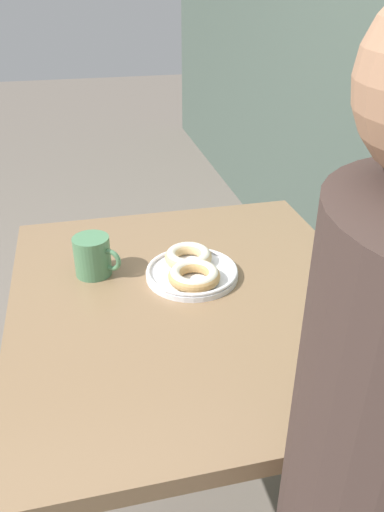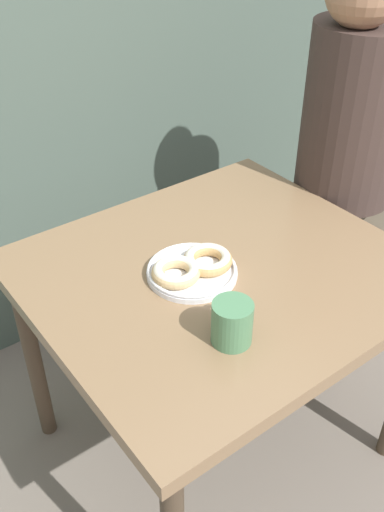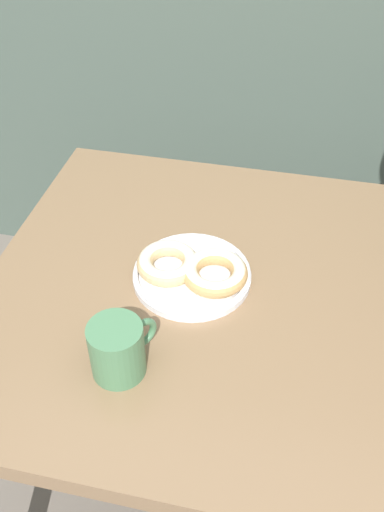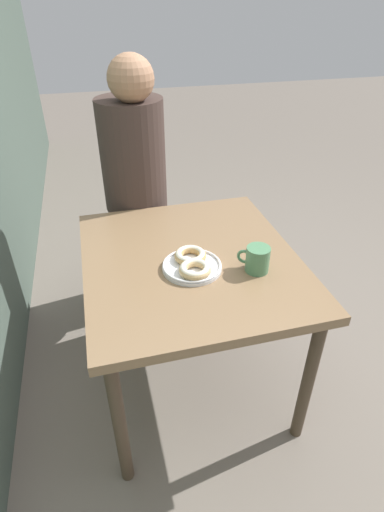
# 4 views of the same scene
# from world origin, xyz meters

# --- Properties ---
(dining_table) EXTENTS (0.96, 0.86, 0.72)m
(dining_table) POSITION_xyz_m (0.00, 0.27, 0.64)
(dining_table) COLOR #846647
(dining_table) RESTS_ON ground_plane
(donut_plate) EXTENTS (0.25, 0.23, 0.05)m
(donut_plate) POSITION_xyz_m (-0.08, 0.29, 0.74)
(donut_plate) COLOR white
(donut_plate) RESTS_ON dining_table
(coffee_mug) EXTENTS (0.10, 0.12, 0.10)m
(coffee_mug) POSITION_xyz_m (-0.15, 0.05, 0.77)
(coffee_mug) COLOR #4C7F56
(coffee_mug) RESTS_ON dining_table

